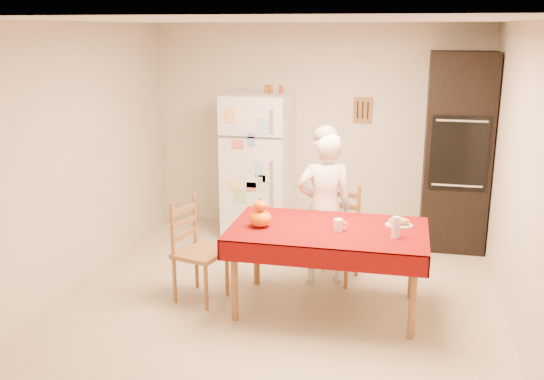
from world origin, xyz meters
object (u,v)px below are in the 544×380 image
(chair_far, at_px, (337,229))
(wine_glass, at_px, (396,227))
(refrigerator, at_px, (257,165))
(chair_left, at_px, (194,246))
(pumpkin_lower, at_px, (260,218))
(seated_woman, at_px, (324,209))
(coffee_mug, at_px, (338,225))
(oven_cabinet, at_px, (457,152))
(bread_plate, at_px, (399,225))
(dining_table, at_px, (328,236))

(chair_far, bearing_deg, wine_glass, -43.40)
(refrigerator, distance_m, chair_far, 1.63)
(chair_left, relative_size, pumpkin_lower, 4.86)
(refrigerator, distance_m, seated_woman, 1.62)
(seated_woman, bearing_deg, coffee_mug, 89.06)
(oven_cabinet, distance_m, bread_plate, 1.88)
(chair_left, xyz_separation_m, wine_glass, (1.80, -0.08, 0.34))
(seated_woman, bearing_deg, chair_far, -151.62)
(dining_table, relative_size, coffee_mug, 17.00)
(chair_left, bearing_deg, wine_glass, -78.28)
(chair_left, bearing_deg, pumpkin_lower, -80.50)
(dining_table, distance_m, coffee_mug, 0.16)
(refrigerator, distance_m, wine_glass, 2.61)
(dining_table, height_order, chair_left, chair_left)
(wine_glass, bearing_deg, chair_left, 177.45)
(refrigerator, height_order, pumpkin_lower, refrigerator)
(dining_table, bearing_deg, chair_far, 89.99)
(dining_table, distance_m, chair_left, 1.24)
(wine_glass, bearing_deg, seated_woman, 133.76)
(chair_far, height_order, coffee_mug, chair_far)
(refrigerator, xyz_separation_m, chair_left, (-0.12, -1.92, -0.34))
(dining_table, xyz_separation_m, coffee_mug, (0.09, -0.04, 0.12))
(chair_far, distance_m, wine_glass, 1.08)
(dining_table, distance_m, pumpkin_lower, 0.61)
(oven_cabinet, distance_m, seated_woman, 1.89)
(seated_woman, distance_m, bread_plate, 0.83)
(pumpkin_lower, height_order, bread_plate, pumpkin_lower)
(pumpkin_lower, xyz_separation_m, wine_glass, (1.16, -0.03, 0.01))
(refrigerator, bearing_deg, chair_far, -46.33)
(oven_cabinet, height_order, wine_glass, oven_cabinet)
(chair_left, xyz_separation_m, bread_plate, (1.82, 0.22, 0.26))
(seated_woman, bearing_deg, dining_table, 82.27)
(dining_table, bearing_deg, oven_cabinet, 58.66)
(refrigerator, height_order, seated_woman, refrigerator)
(oven_cabinet, bearing_deg, coffee_mug, -118.80)
(oven_cabinet, height_order, chair_far, oven_cabinet)
(dining_table, height_order, wine_glass, wine_glass)
(chair_far, height_order, wine_glass, chair_far)
(seated_woman, relative_size, coffee_mug, 15.02)
(pumpkin_lower, bearing_deg, coffee_mug, 3.72)
(coffee_mug, bearing_deg, oven_cabinet, 61.20)
(chair_far, bearing_deg, bread_plate, -30.17)
(seated_woman, xyz_separation_m, wine_glass, (0.69, -0.72, 0.10))
(wine_glass, bearing_deg, pumpkin_lower, 178.68)
(chair_far, relative_size, pumpkin_lower, 4.86)
(dining_table, height_order, chair_far, chair_far)
(coffee_mug, xyz_separation_m, bread_plate, (0.51, 0.23, -0.04))
(bread_plate, bearing_deg, coffee_mug, -155.99)
(dining_table, height_order, coffee_mug, coffee_mug)
(refrigerator, distance_m, oven_cabinet, 2.29)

